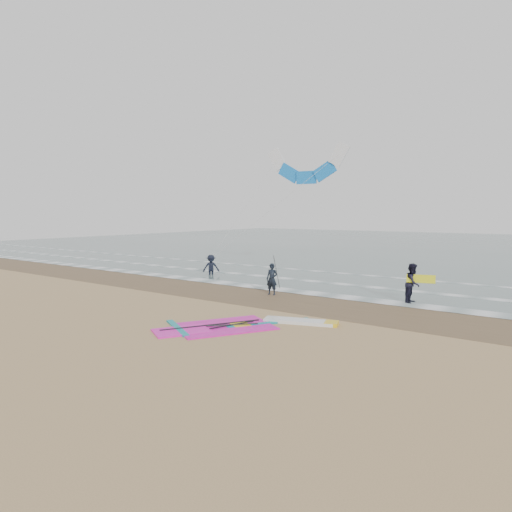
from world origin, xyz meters
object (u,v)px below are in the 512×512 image
Objects in this scene: windsurf_rig at (245,325)px; person_walking at (413,283)px; person_standing at (272,279)px; person_wading at (211,262)px; surf_kite at (306,167)px.

windsurf_rig is 9.20m from person_walking.
windsurf_rig is 3.57× the size of person_standing.
surf_kite is at bearing 1.68° from person_wading.
person_walking is 14.41m from person_wading.
windsurf_rig is 0.74× the size of surf_kite.
person_wading reaches higher than windsurf_rig.
person_standing is 8.58m from person_wading.
person_wading is (-7.66, 3.85, 0.04)m from person_standing.
person_walking is (3.77, 8.35, 0.91)m from windsurf_rig.
person_walking is at bearing 65.71° from windsurf_rig.
person_wading reaches higher than person_standing.
person_standing is 0.21× the size of surf_kite.
person_standing is 0.88× the size of person_walking.
person_walking reaches higher than person_wading.
windsurf_rig is 17.45m from surf_kite.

